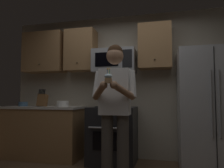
{
  "coord_description": "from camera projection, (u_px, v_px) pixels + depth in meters",
  "views": [
    {
      "loc": [
        0.67,
        -2.11,
        1.07
      ],
      "look_at": [
        0.04,
        0.51,
        1.25
      ],
      "focal_mm": 33.91,
      "sensor_mm": 36.0,
      "label": 1
    }
  ],
  "objects": [
    {
      "name": "wall_back",
      "position": [
        126.0,
        86.0,
        3.92
      ],
      "size": [
        4.4,
        0.1,
        2.6
      ],
      "primitive_type": "cube",
      "color": "#B7AD99",
      "rests_on": "ground"
    },
    {
      "name": "oven_range",
      "position": [
        113.0,
        135.0,
        3.52
      ],
      "size": [
        0.76,
        0.7,
        0.93
      ],
      "color": "black",
      "rests_on": "ground"
    },
    {
      "name": "microwave",
      "position": [
        114.0,
        61.0,
        3.72
      ],
      "size": [
        0.74,
        0.41,
        0.4
      ],
      "color": "#9EA0A5"
    },
    {
      "name": "refrigerator",
      "position": [
        210.0,
        109.0,
        3.16
      ],
      "size": [
        0.9,
        0.75,
        1.8
      ],
      "color": "#B7BABF",
      "rests_on": "ground"
    },
    {
      "name": "cabinet_row_upper",
      "position": [
        85.0,
        51.0,
        3.92
      ],
      "size": [
        2.78,
        0.36,
        0.76
      ],
      "color": "#9E7247"
    },
    {
      "name": "counter_left",
      "position": [
        44.0,
        132.0,
        3.84
      ],
      "size": [
        1.44,
        0.66,
        0.92
      ],
      "color": "#9E7247",
      "rests_on": "ground"
    },
    {
      "name": "knife_block",
      "position": [
        42.0,
        100.0,
        3.83
      ],
      "size": [
        0.16,
        0.15,
        0.32
      ],
      "color": "brown",
      "rests_on": "counter_left"
    },
    {
      "name": "bowl_large_white",
      "position": [
        63.0,
        104.0,
        3.77
      ],
      "size": [
        0.22,
        0.22,
        0.1
      ],
      "color": "white",
      "rests_on": "counter_left"
    },
    {
      "name": "bowl_small_colored",
      "position": [
        23.0,
        104.0,
        3.92
      ],
      "size": [
        0.17,
        0.17,
        0.08
      ],
      "color": "#4C7299",
      "rests_on": "counter_left"
    },
    {
      "name": "person",
      "position": [
        115.0,
        104.0,
        2.67
      ],
      "size": [
        0.6,
        0.48,
        1.76
      ],
      "color": "#4C4742",
      "rests_on": "ground"
    },
    {
      "name": "cupcake",
      "position": [
        108.0,
        78.0,
        2.37
      ],
      "size": [
        0.09,
        0.09,
        0.17
      ],
      "color": "#A87F56"
    }
  ]
}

